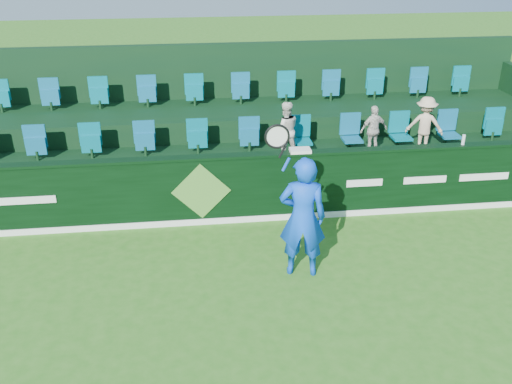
{
  "coord_description": "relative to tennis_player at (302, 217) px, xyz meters",
  "views": [
    {
      "loc": [
        -0.15,
        -5.65,
        5.2
      ],
      "look_at": [
        0.88,
        2.8,
        1.15
      ],
      "focal_mm": 40.0,
      "sensor_mm": 36.0,
      "label": 1
    }
  ],
  "objects": [
    {
      "name": "ground",
      "position": [
        -1.53,
        -2.08,
        -1.02
      ],
      "size": [
        60.0,
        60.0,
        0.0
      ],
      "primitive_type": "plane",
      "color": "#2B6B19",
      "rests_on": "ground"
    },
    {
      "name": "sponsor_hoarding",
      "position": [
        -1.53,
        1.92,
        -0.35
      ],
      "size": [
        16.0,
        0.25,
        1.35
      ],
      "color": "black",
      "rests_on": "ground"
    },
    {
      "name": "stand_tier_front",
      "position": [
        -1.53,
        3.02,
        -0.62
      ],
      "size": [
        16.0,
        2.0,
        0.8
      ],
      "primitive_type": "cube",
      "color": "black",
      "rests_on": "ground"
    },
    {
      "name": "stand_tier_back",
      "position": [
        -1.53,
        4.92,
        -0.37
      ],
      "size": [
        16.0,
        1.8,
        1.3
      ],
      "primitive_type": "cube",
      "color": "black",
      "rests_on": "ground"
    },
    {
      "name": "stand_rear",
      "position": [
        -1.53,
        5.36,
        0.19
      ],
      "size": [
        16.0,
        4.1,
        2.6
      ],
      "color": "black",
      "rests_on": "ground"
    },
    {
      "name": "seat_row_front",
      "position": [
        -1.53,
        3.42,
        0.08
      ],
      "size": [
        13.5,
        0.5,
        0.6
      ],
      "primitive_type": "cube",
      "color": "#036775",
      "rests_on": "stand_tier_front"
    },
    {
      "name": "seat_row_back",
      "position": [
        -1.53,
        5.22,
        0.58
      ],
      "size": [
        13.5,
        0.5,
        0.6
      ],
      "primitive_type": "cube",
      "color": "#036775",
      "rests_on": "stand_tier_back"
    },
    {
      "name": "tennis_player",
      "position": [
        0.0,
        0.0,
        0.0
      ],
      "size": [
        1.1,
        0.6,
        2.66
      ],
      "color": "blue",
      "rests_on": "ground"
    },
    {
      "name": "spectator_left",
      "position": [
        0.24,
        3.04,
        0.37
      ],
      "size": [
        0.6,
        0.48,
        1.18
      ],
      "primitive_type": "imported",
      "rotation": [
        0.0,
        0.0,
        3.2
      ],
      "color": "silver",
      "rests_on": "stand_tier_front"
    },
    {
      "name": "spectator_middle",
      "position": [
        2.08,
        3.04,
        0.29
      ],
      "size": [
        0.64,
        0.37,
        1.03
      ],
      "primitive_type": "imported",
      "rotation": [
        0.0,
        0.0,
        3.35
      ],
      "color": "beige",
      "rests_on": "stand_tier_front"
    },
    {
      "name": "spectator_right",
      "position": [
        3.17,
        3.04,
        0.37
      ],
      "size": [
        0.87,
        0.68,
        1.18
      ],
      "primitive_type": "imported",
      "rotation": [
        0.0,
        0.0,
        2.77
      ],
      "color": "#C8B18D",
      "rests_on": "stand_tier_front"
    },
    {
      "name": "towel",
      "position": [
        0.33,
        1.92,
        0.36
      ],
      "size": [
        0.39,
        0.25,
        0.06
      ],
      "primitive_type": "cube",
      "color": "white",
      "rests_on": "sponsor_hoarding"
    },
    {
      "name": "drinks_bottle",
      "position": [
        3.48,
        1.92,
        0.43
      ],
      "size": [
        0.06,
        0.06,
        0.2
      ],
      "primitive_type": "cylinder",
      "color": "silver",
      "rests_on": "sponsor_hoarding"
    }
  ]
}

